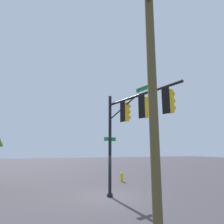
# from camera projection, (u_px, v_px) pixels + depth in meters

# --- Properties ---
(ground_plane) EXTENTS (120.00, 120.00, 0.00)m
(ground_plane) POSITION_uv_depth(u_px,v_px,m) (110.00, 197.00, 12.05)
(ground_plane) COLOR #423D42
(signal_pole_assembly) EXTENTS (5.70, 2.08, 6.45)m
(signal_pole_assembly) POSITION_uv_depth(u_px,v_px,m) (133.00, 119.00, 11.12)
(signal_pole_assembly) COLOR black
(signal_pole_assembly) RESTS_ON ground_plane
(utility_pole) EXTENTS (1.61, 1.02, 7.78)m
(utility_pole) POSITION_uv_depth(u_px,v_px,m) (153.00, 104.00, 5.18)
(utility_pole) COLOR brown
(utility_pole) RESTS_ON ground_plane
(fire_hydrant) EXTENTS (0.33, 0.24, 0.83)m
(fire_hydrant) POSITION_uv_depth(u_px,v_px,m) (122.00, 177.00, 17.79)
(fire_hydrant) COLOR #DEC107
(fire_hydrant) RESTS_ON ground_plane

